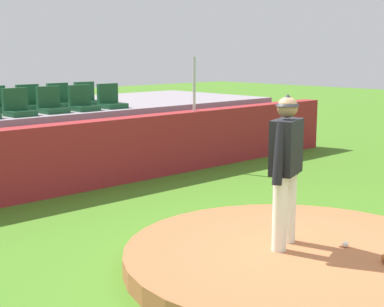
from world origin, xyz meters
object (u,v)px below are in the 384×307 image
(pitcher, at_px, (286,159))
(stadium_chair_4, at_px, (82,103))
(stadium_chair_5, at_px, (111,100))
(stadium_chair_2, at_px, (18,107))
(baseball, at_px, (345,244))
(stadium_chair_9, at_px, (30,102))
(stadium_chair_3, at_px, (51,105))
(stadium_chair_11, at_px, (87,98))
(stadium_chair_10, at_px, (60,100))

(pitcher, xyz_separation_m, stadium_chair_4, (1.03, 5.83, 0.22))
(stadium_chair_5, bearing_deg, stadium_chair_2, 1.26)
(baseball, height_order, stadium_chair_5, stadium_chair_5)
(stadium_chair_4, bearing_deg, stadium_chair_9, -53.58)
(stadium_chair_3, bearing_deg, stadium_chair_2, 3.69)
(stadium_chair_5, distance_m, stadium_chair_11, 0.90)
(stadium_chair_3, relative_size, stadium_chair_4, 1.00)
(stadium_chair_5, xyz_separation_m, stadium_chair_10, (-0.66, 0.89, 0.00))
(stadium_chair_2, xyz_separation_m, stadium_chair_5, (2.09, 0.05, 0.00))
(stadium_chair_10, bearing_deg, stadium_chair_9, 2.58)
(stadium_chair_2, bearing_deg, stadium_chair_4, -179.60)
(stadium_chair_5, xyz_separation_m, stadium_chair_9, (-1.37, 0.85, 0.00))
(stadium_chair_3, bearing_deg, stadium_chair_11, -147.06)
(stadium_chair_3, distance_m, stadium_chair_10, 1.14)
(baseball, height_order, stadium_chair_2, stadium_chair_2)
(stadium_chair_11, bearing_deg, stadium_chair_4, 52.46)
(stadium_chair_10, height_order, stadium_chair_11, same)
(stadium_chair_3, xyz_separation_m, stadium_chair_10, (0.72, 0.89, 0.00))
(pitcher, distance_m, stadium_chair_3, 5.88)
(stadium_chair_9, bearing_deg, stadium_chair_11, -178.02)
(stadium_chair_4, distance_m, stadium_chair_9, 1.11)
(pitcher, bearing_deg, baseball, -67.36)
(stadium_chair_2, height_order, stadium_chair_11, same)
(stadium_chair_5, height_order, stadium_chair_10, same)
(stadium_chair_3, xyz_separation_m, stadium_chair_5, (1.38, 0.00, 0.00))
(stadium_chair_9, distance_m, stadium_chair_10, 0.71)
(pitcher, xyz_separation_m, stadium_chair_10, (1.08, 6.75, 0.22))
(stadium_chair_5, height_order, stadium_chair_9, same)
(stadium_chair_4, distance_m, stadium_chair_10, 0.92)
(stadium_chair_10, bearing_deg, stadium_chair_2, 33.08)
(stadium_chair_9, bearing_deg, stadium_chair_5, 147.97)
(stadium_chair_2, height_order, stadium_chair_4, same)
(baseball, bearing_deg, pitcher, 132.60)
(stadium_chair_3, distance_m, stadium_chair_9, 0.85)
(stadium_chair_9, relative_size, stadium_chair_10, 1.00)
(baseball, bearing_deg, stadium_chair_3, 91.12)
(stadium_chair_4, bearing_deg, baseball, 85.08)
(stadium_chair_3, relative_size, stadium_chair_11, 1.00)
(stadium_chair_2, bearing_deg, pitcher, 93.42)
(stadium_chair_3, height_order, stadium_chair_9, same)
(stadium_chair_10, bearing_deg, stadium_chair_4, 86.82)
(baseball, xyz_separation_m, stadium_chair_3, (-0.12, 6.39, 1.22))
(stadium_chair_2, bearing_deg, stadium_chair_5, -178.74)
(pitcher, xyz_separation_m, stadium_chair_9, (0.37, 6.72, 0.22))
(stadium_chair_9, bearing_deg, pitcher, 86.81)
(stadium_chair_3, xyz_separation_m, stadium_chair_9, (0.01, 0.85, 0.00))
(pitcher, distance_m, baseball, 1.23)
(stadium_chair_11, bearing_deg, stadium_chair_2, 24.29)
(stadium_chair_3, relative_size, stadium_chair_5, 1.00)
(stadium_chair_9, relative_size, stadium_chair_11, 1.00)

